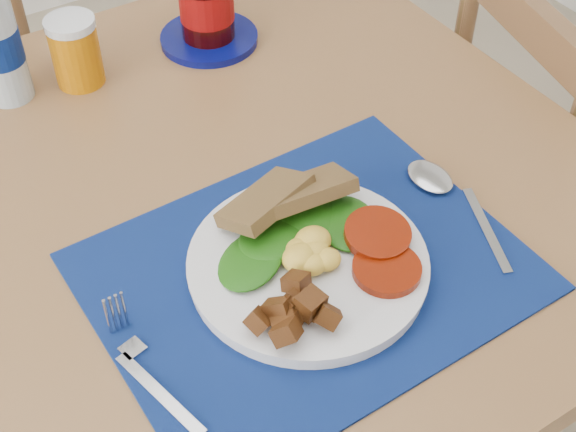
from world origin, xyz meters
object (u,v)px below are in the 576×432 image
object	(u,v)px
juice_glass	(76,53)
jam_on_saucer	(207,7)
chair_end	(543,150)
breakfast_plate	(306,263)

from	to	relation	value
juice_glass	jam_on_saucer	bearing A→B (deg)	-2.15
chair_end	jam_on_saucer	world-z (taller)	chair_end
breakfast_plate	juice_glass	xyz separation A→B (m)	(-0.07, 0.47, 0.02)
chair_end	breakfast_plate	xyz separation A→B (m)	(-0.61, -0.18, 0.25)
chair_end	breakfast_plate	distance (m)	0.68
breakfast_plate	juice_glass	size ratio (longest dim) A/B	2.78
breakfast_plate	chair_end	bearing A→B (deg)	7.82
chair_end	juice_glass	world-z (taller)	chair_end
breakfast_plate	jam_on_saucer	xyz separation A→B (m)	(0.13, 0.46, 0.04)
juice_glass	jam_on_saucer	xyz separation A→B (m)	(0.20, -0.01, 0.01)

